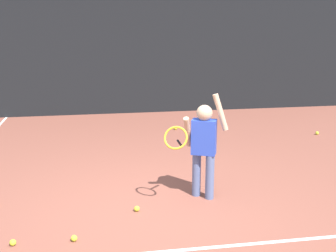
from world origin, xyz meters
name	(u,v)px	position (x,y,z in m)	size (l,w,h in m)	color
ground_plane	(147,213)	(0.00, 0.00, 0.00)	(20.00, 20.00, 0.00)	brown
court_line_baseline	(157,252)	(0.00, -0.87, 0.00)	(9.00, 0.05, 0.00)	white
back_fence_windscreen	(119,32)	(0.00, 5.48, 1.92)	(12.36, 0.08, 3.84)	black
fence_post_1	(118,28)	(0.00, 5.54, 2.00)	(0.09, 0.09, 3.99)	slate
tennis_player	(203,143)	(0.75, 0.35, 0.73)	(0.86, 0.56, 1.35)	slate
tennis_ball_0	(317,133)	(3.71, 2.89, 0.03)	(0.07, 0.07, 0.07)	#CCE033
tennis_ball_1	(137,209)	(-0.11, 0.07, 0.03)	(0.07, 0.07, 0.07)	#CCE033
tennis_ball_3	(74,238)	(-0.81, -0.51, 0.03)	(0.07, 0.07, 0.07)	#CCE033
tennis_ball_5	(13,243)	(-1.42, -0.50, 0.03)	(0.07, 0.07, 0.07)	#CCE033
tennis_ball_6	(176,128)	(1.02, 3.70, 0.03)	(0.07, 0.07, 0.07)	#CCE033
tennis_ball_7	(202,154)	(1.15, 1.98, 0.03)	(0.07, 0.07, 0.07)	#CCE033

